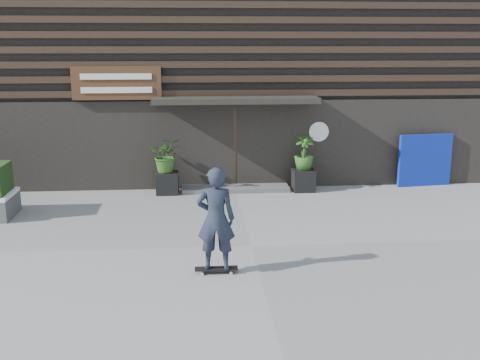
{
  "coord_description": "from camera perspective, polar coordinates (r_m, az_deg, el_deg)",
  "views": [
    {
      "loc": [
        -1.11,
        -11.14,
        4.07
      ],
      "look_at": [
        -0.14,
        1.24,
        1.1
      ],
      "focal_mm": 43.15,
      "sensor_mm": 36.0,
      "label": 1
    }
  ],
  "objects": [
    {
      "name": "ground",
      "position": [
        11.91,
        1.13,
        -6.53
      ],
      "size": [
        80.0,
        80.0,
        0.0
      ],
      "primitive_type": "plane",
      "color": "gray",
      "rests_on": "ground"
    },
    {
      "name": "bamboo_right",
      "position": [
        16.11,
        6.35,
        2.67
      ],
      "size": [
        0.54,
        0.54,
        0.96
      ],
      "primitive_type": "imported",
      "color": "#2D591E",
      "rests_on": "planter_pot_right"
    },
    {
      "name": "blue_tarp",
      "position": [
        17.48,
        17.82,
        1.87
      ],
      "size": [
        1.61,
        0.32,
        1.51
      ],
      "primitive_type": "cube",
      "rotation": [
        0.0,
        0.0,
        0.12
      ],
      "color": "#0C1F9F",
      "rests_on": "ground"
    },
    {
      "name": "building",
      "position": [
        21.13,
        -1.54,
        13.23
      ],
      "size": [
        18.0,
        11.0,
        8.0
      ],
      "color": "black",
      "rests_on": "ground"
    },
    {
      "name": "planter_pot_right",
      "position": [
        16.27,
        6.28,
        -0.03
      ],
      "size": [
        0.6,
        0.6,
        0.6
      ],
      "primitive_type": "cube",
      "color": "black",
      "rests_on": "ground"
    },
    {
      "name": "skateboarder",
      "position": [
        10.24,
        -2.4,
        -3.87
      ],
      "size": [
        0.78,
        0.51,
        1.96
      ],
      "color": "black",
      "rests_on": "ground"
    },
    {
      "name": "bamboo_left",
      "position": [
        15.85,
        -7.28,
        2.47
      ],
      "size": [
        0.86,
        0.75,
        0.96
      ],
      "primitive_type": "imported",
      "color": "#2D591E",
      "rests_on": "planter_pot_left"
    },
    {
      "name": "entrance_step",
      "position": [
        16.28,
        -0.45,
        -0.81
      ],
      "size": [
        3.0,
        0.8,
        0.12
      ],
      "primitive_type": "cube",
      "color": "#4F4F4D",
      "rests_on": "ground"
    },
    {
      "name": "planter_pot_left",
      "position": [
        16.01,
        -7.2,
        -0.27
      ],
      "size": [
        0.6,
        0.6,
        0.6
      ],
      "primitive_type": "cube",
      "color": "black",
      "rests_on": "ground"
    }
  ]
}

